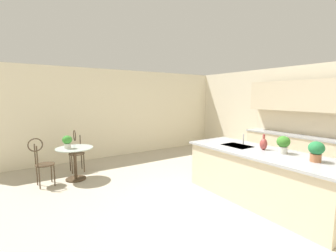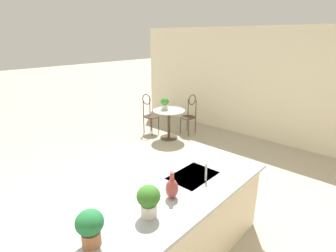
% 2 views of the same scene
% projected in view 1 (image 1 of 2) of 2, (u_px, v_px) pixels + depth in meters
% --- Properties ---
extents(ground_plane, '(40.00, 40.00, 0.00)m').
position_uv_depth(ground_plane, '(214.00, 206.00, 4.01)').
color(ground_plane, '#B2A893').
extents(wall_back, '(9.00, 0.12, 2.70)m').
position_uv_depth(wall_back, '(320.00, 118.00, 5.83)').
color(wall_back, beige).
rests_on(wall_back, ground).
extents(wall_left_window, '(0.12, 7.80, 2.70)m').
position_uv_depth(wall_left_window, '(119.00, 113.00, 7.36)').
color(wall_left_window, beige).
rests_on(wall_left_window, ground).
extents(kitchen_island, '(2.80, 1.06, 0.92)m').
position_uv_depth(kitchen_island, '(260.00, 176.00, 4.16)').
color(kitchen_island, beige).
rests_on(kitchen_island, ground).
extents(back_counter_run, '(2.44, 0.64, 1.52)m').
position_uv_depth(back_counter_run, '(293.00, 150.00, 6.03)').
color(back_counter_run, beige).
rests_on(back_counter_run, ground).
extents(upper_cabinet_run, '(2.40, 0.36, 0.76)m').
position_uv_depth(upper_cabinet_run, '(296.00, 96.00, 5.83)').
color(upper_cabinet_run, beige).
rests_on(upper_cabinet_run, back_counter_run).
extents(bistro_table, '(0.80, 0.80, 0.74)m').
position_uv_depth(bistro_table, '(75.00, 160.00, 5.22)').
color(bistro_table, '#3D2D1E').
rests_on(bistro_table, ground).
extents(chair_near_window, '(0.41, 0.50, 1.04)m').
position_uv_depth(chair_near_window, '(41.00, 160.00, 4.82)').
color(chair_near_window, '#3D2D1E').
rests_on(chair_near_window, ground).
extents(chair_by_island, '(0.49, 0.39, 1.04)m').
position_uv_depth(chair_by_island, '(76.00, 149.00, 5.82)').
color(chair_by_island, '#3D2D1E').
rests_on(chair_by_island, ground).
extents(sink_faucet, '(0.02, 0.02, 0.22)m').
position_uv_depth(sink_faucet, '(243.00, 139.00, 4.64)').
color(sink_faucet, '#B2B5BA').
rests_on(sink_faucet, kitchen_island).
extents(potted_plant_on_table, '(0.21, 0.21, 0.29)m').
position_uv_depth(potted_plant_on_table, '(67.00, 141.00, 5.09)').
color(potted_plant_on_table, beige).
rests_on(potted_plant_on_table, bistro_table).
extents(potted_plant_counter_far, '(0.22, 0.22, 0.31)m').
position_uv_depth(potted_plant_counter_far, '(316.00, 150.00, 3.42)').
color(potted_plant_counter_far, '#9E603D').
rests_on(potted_plant_counter_far, kitchen_island).
extents(potted_plant_counter_near, '(0.21, 0.21, 0.30)m').
position_uv_depth(potted_plant_counter_near, '(283.00, 143.00, 3.91)').
color(potted_plant_counter_near, beige).
rests_on(potted_plant_counter_near, kitchen_island).
extents(vase_on_counter, '(0.13, 0.13, 0.29)m').
position_uv_depth(vase_on_counter, '(264.00, 144.00, 4.19)').
color(vase_on_counter, '#993D38').
rests_on(vase_on_counter, kitchen_island).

